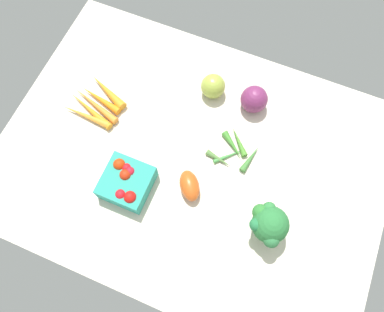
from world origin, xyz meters
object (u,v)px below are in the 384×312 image
object	(u,v)px
red_onion_center	(254,99)
broccoli_head	(269,224)
okra_pile	(236,151)
heirloom_tomato_green	(213,86)
roma_tomato	(190,186)
carrot_bunch	(97,103)
berry_basket	(127,182)

from	to	relation	value
red_onion_center	broccoli_head	world-z (taller)	broccoli_head
okra_pile	red_onion_center	distance (cm)	15.50
okra_pile	red_onion_center	bearing A→B (deg)	-88.26
okra_pile	heirloom_tomato_green	xyz separation A→B (cm)	(12.55, -14.91, 2.61)
okra_pile	broccoli_head	xyz separation A→B (cm)	(-13.83, 16.89, 6.07)
roma_tomato	carrot_bunch	world-z (taller)	roma_tomato
roma_tomato	broccoli_head	distance (cm)	22.04
okra_pile	roma_tomato	size ratio (longest dim) A/B	1.62
berry_basket	okra_pile	size ratio (longest dim) A/B	0.89
berry_basket	roma_tomato	size ratio (longest dim) A/B	1.43
okra_pile	roma_tomato	xyz separation A→B (cm)	(7.58, 14.22, 1.59)
okra_pile	carrot_bunch	world-z (taller)	carrot_bunch
carrot_bunch	red_onion_center	bearing A→B (deg)	-157.81
red_onion_center	carrot_bunch	bearing A→B (deg)	22.19
berry_basket	broccoli_head	xyz separation A→B (cm)	(-36.60, -2.87, 3.80)
berry_basket	broccoli_head	bearing A→B (deg)	-175.52
red_onion_center	broccoli_head	bearing A→B (deg)	114.01
roma_tomato	heirloom_tomato_green	xyz separation A→B (cm)	(4.97, -29.13, 1.02)
heirloom_tomato_green	broccoli_head	world-z (taller)	broccoli_head
heirloom_tomato_green	okra_pile	bearing A→B (deg)	130.09
carrot_bunch	red_onion_center	distance (cm)	44.30
berry_basket	carrot_bunch	size ratio (longest dim) A/B	0.72
carrot_bunch	red_onion_center	xyz separation A→B (cm)	(-40.95, -16.70, 2.60)
roma_tomato	red_onion_center	distance (cm)	30.31
roma_tomato	okra_pile	bearing A→B (deg)	115.18
heirloom_tomato_green	berry_basket	bearing A→B (deg)	73.58
okra_pile	heirloom_tomato_green	world-z (taller)	heirloom_tomato_green
heirloom_tomato_green	red_onion_center	bearing A→B (deg)	-178.58
berry_basket	roma_tomato	xyz separation A→B (cm)	(-15.18, -5.53, -0.68)
heirloom_tomato_green	broccoli_head	distance (cm)	41.46
okra_pile	heirloom_tomato_green	bearing A→B (deg)	-49.91
roma_tomato	heirloom_tomato_green	distance (cm)	29.57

